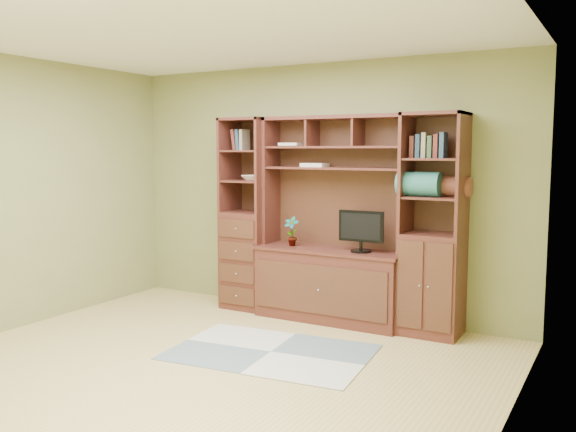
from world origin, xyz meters
The scene contains 11 objects.
room centered at (0.00, 0.00, 1.30)m, with size 4.60×4.10×2.64m.
center_hutch centered at (0.27, 1.73, 1.02)m, with size 1.54×0.53×2.05m, color #4B211A.
left_tower centered at (-0.73, 1.77, 1.02)m, with size 0.50×0.45×2.05m, color #4B211A.
right_tower centered at (1.30, 1.77, 1.02)m, with size 0.55×0.45×2.05m, color #4B211A.
rug centered at (0.27, 0.58, 0.01)m, with size 1.66×1.10×0.01m, color #A1A7A6.
monitor centered at (0.62, 1.70, 1.01)m, with size 0.45×0.20×0.55m, color black.
orchid centered at (-0.15, 1.70, 0.88)m, with size 0.16×0.11×0.30m, color #B1603C.
magazines centered at (0.05, 1.82, 1.56)m, with size 0.25×0.18×0.04m, color beige.
bowl centered at (-0.67, 1.77, 1.42)m, with size 0.23×0.23×0.06m, color silver.
blanket_teal centered at (1.17, 1.73, 1.40)m, with size 0.39×0.22×0.22m, color #286B65.
blanket_red centered at (1.44, 1.85, 1.38)m, with size 0.33×0.18×0.18m, color brown.
Camera 1 is at (2.86, -3.71, 1.72)m, focal length 38.00 mm.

